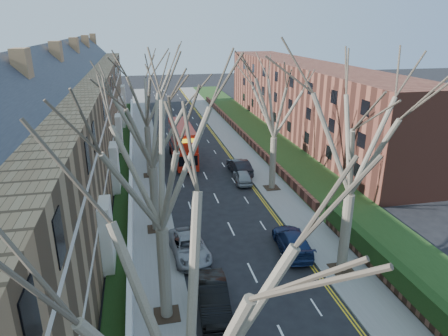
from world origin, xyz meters
TOP-DOWN VIEW (x-y plane):
  - pavement_left at (-6.00, 39.00)m, footprint 3.00×102.00m
  - pavement_right at (6.00, 39.00)m, footprint 3.00×102.00m
  - terrace_left at (-13.65, 31.00)m, footprint 9.70×78.00m
  - flats_right at (17.46, 43.00)m, footprint 13.97×54.00m
  - wall_hedge_right at (7.70, 2.00)m, footprint 0.70×24.00m
  - front_wall_left at (-7.65, 31.00)m, footprint 0.30×78.00m
  - grass_verge_right at (10.50, 39.00)m, footprint 6.00×102.00m
  - tree_left_near at (-5.70, -4.00)m, footprint 9.80×9.80m
  - tree_left_mid at (-5.70, 6.00)m, footprint 10.50×10.50m
  - tree_left_far at (-5.70, 16.00)m, footprint 10.15×10.15m
  - tree_left_dist at (-5.70, 28.00)m, footprint 10.50×10.50m
  - tree_right_mid at (5.70, 8.00)m, footprint 10.50×10.50m
  - tree_right_far at (5.70, 22.00)m, footprint 10.15×10.15m
  - double_decker_bus at (-1.73, 32.33)m, footprint 2.61×9.93m
  - car_left_mid at (-3.10, 6.14)m, footprint 1.93×4.75m
  - car_left_far at (-3.70, 11.83)m, footprint 2.78×5.26m
  - car_right_near at (3.49, 11.02)m, footprint 2.59×5.25m
  - car_right_mid at (3.35, 24.22)m, footprint 1.90×4.02m
  - car_right_far at (3.70, 26.90)m, footprint 1.91×4.82m

SIDE VIEW (x-z plane):
  - pavement_left at x=-6.00m, z-range 0.00..0.12m
  - pavement_right at x=6.00m, z-range 0.00..0.12m
  - grass_verge_right at x=10.50m, z-range 0.12..0.18m
  - front_wall_left at x=-7.65m, z-range 0.12..1.12m
  - car_right_mid at x=3.35m, z-range 0.00..1.33m
  - car_left_far at x=-3.70m, z-range 0.00..1.41m
  - car_right_near at x=3.49m, z-range 0.00..1.47m
  - car_left_mid at x=-3.10m, z-range 0.00..1.53m
  - car_right_far at x=3.70m, z-range 0.00..1.56m
  - wall_hedge_right at x=7.70m, z-range 0.22..2.02m
  - double_decker_bus at x=-1.73m, z-range -0.04..4.14m
  - flats_right at x=17.46m, z-range -0.02..9.98m
  - terrace_left at x=-13.65m, z-range -1.27..12.33m
  - tree_left_near at x=-5.70m, z-range 2.06..15.79m
  - tree_left_far at x=-5.70m, z-range 2.13..16.35m
  - tree_right_far at x=5.70m, z-range 2.13..16.35m
  - tree_left_mid at x=-5.70m, z-range 2.20..16.91m
  - tree_right_mid at x=5.70m, z-range 2.20..16.91m
  - tree_left_dist at x=-5.70m, z-range 2.20..16.91m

